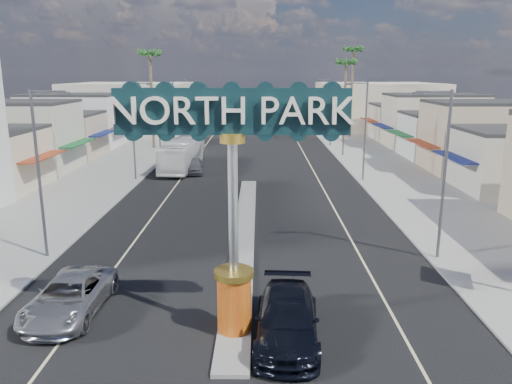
{
  "coord_description": "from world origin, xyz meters",
  "views": [
    {
      "loc": [
        0.95,
        -15.49,
        9.83
      ],
      "look_at": [
        0.78,
        9.91,
        3.73
      ],
      "focal_mm": 35.0,
      "sensor_mm": 36.0,
      "label": 1
    }
  ],
  "objects_px": {
    "palm_left_far": "(150,59)",
    "suv_left": "(70,296)",
    "car_parked_left": "(194,165)",
    "city_bus": "(183,154)",
    "gateway_sign": "(233,184)",
    "traffic_signal_left": "(174,120)",
    "streetlight_l_near": "(41,166)",
    "streetlight_l_mid": "(135,126)",
    "traffic_signal_right": "(329,121)",
    "streetlight_r_far": "(330,109)",
    "palm_right_far": "(353,55)",
    "streetlight_l_far": "(175,109)",
    "streetlight_r_near": "(442,167)",
    "streetlight_r_mid": "(364,126)",
    "suv_right": "(287,319)",
    "palm_right_mid": "(346,67)"
  },
  "relations": [
    {
      "from": "gateway_sign",
      "to": "palm_right_far",
      "type": "relative_size",
      "value": 0.65
    },
    {
      "from": "traffic_signal_left",
      "to": "streetlight_l_mid",
      "type": "bearing_deg",
      "value": -95.1
    },
    {
      "from": "streetlight_l_mid",
      "to": "car_parked_left",
      "type": "relative_size",
      "value": 1.97
    },
    {
      "from": "traffic_signal_right",
      "to": "suv_right",
      "type": "distance_m",
      "value": 43.18
    },
    {
      "from": "traffic_signal_right",
      "to": "palm_right_far",
      "type": "bearing_deg",
      "value": 72.1
    },
    {
      "from": "streetlight_l_far",
      "to": "streetlight_r_far",
      "type": "bearing_deg",
      "value": 0.0
    },
    {
      "from": "palm_right_mid",
      "to": "suv_right",
      "type": "xyz_separation_m",
      "value": [
        -11.0,
        -54.45,
        -9.77
      ]
    },
    {
      "from": "palm_left_far",
      "to": "palm_right_far",
      "type": "xyz_separation_m",
      "value": [
        28.0,
        12.0,
        0.89
      ]
    },
    {
      "from": "streetlight_l_mid",
      "to": "suv_right",
      "type": "distance_m",
      "value": 31.33
    },
    {
      "from": "streetlight_l_far",
      "to": "palm_right_mid",
      "type": "height_order",
      "value": "palm_right_mid"
    },
    {
      "from": "streetlight_l_near",
      "to": "streetlight_l_mid",
      "type": "relative_size",
      "value": 1.0
    },
    {
      "from": "streetlight_r_far",
      "to": "palm_right_far",
      "type": "xyz_separation_m",
      "value": [
        4.57,
        10.0,
        7.32
      ]
    },
    {
      "from": "streetlight_r_near",
      "to": "car_parked_left",
      "type": "height_order",
      "value": "streetlight_r_near"
    },
    {
      "from": "streetlight_l_near",
      "to": "city_bus",
      "type": "distance_m",
      "value": 26.0
    },
    {
      "from": "traffic_signal_right",
      "to": "streetlight_l_far",
      "type": "distance_m",
      "value": 21.2
    },
    {
      "from": "streetlight_r_mid",
      "to": "city_bus",
      "type": "relative_size",
      "value": 0.78
    },
    {
      "from": "city_bus",
      "to": "streetlight_r_far",
      "type": "bearing_deg",
      "value": 46.71
    },
    {
      "from": "streetlight_r_near",
      "to": "palm_left_far",
      "type": "height_order",
      "value": "palm_left_far"
    },
    {
      "from": "gateway_sign",
      "to": "streetlight_r_near",
      "type": "height_order",
      "value": "gateway_sign"
    },
    {
      "from": "streetlight_r_near",
      "to": "suv_left",
      "type": "xyz_separation_m",
      "value": [
        -17.35,
        -6.46,
        -4.28
      ]
    },
    {
      "from": "traffic_signal_right",
      "to": "streetlight_r_mid",
      "type": "bearing_deg",
      "value": -84.9
    },
    {
      "from": "traffic_signal_right",
      "to": "streetlight_r_far",
      "type": "distance_m",
      "value": 8.14
    },
    {
      "from": "traffic_signal_left",
      "to": "streetlight_l_near",
      "type": "height_order",
      "value": "streetlight_l_near"
    },
    {
      "from": "traffic_signal_left",
      "to": "car_parked_left",
      "type": "xyz_separation_m",
      "value": [
        3.56,
        -10.5,
        -3.49
      ]
    },
    {
      "from": "traffic_signal_right",
      "to": "suv_right",
      "type": "xyz_separation_m",
      "value": [
        -7.18,
        -42.44,
        -3.44
      ]
    },
    {
      "from": "palm_right_mid",
      "to": "city_bus",
      "type": "bearing_deg",
      "value": -134.35
    },
    {
      "from": "streetlight_l_mid",
      "to": "streetlight_l_near",
      "type": "bearing_deg",
      "value": -90.0
    },
    {
      "from": "palm_left_far",
      "to": "suv_left",
      "type": "relative_size",
      "value": 2.32
    },
    {
      "from": "car_parked_left",
      "to": "city_bus",
      "type": "relative_size",
      "value": 0.4
    },
    {
      "from": "city_bus",
      "to": "streetlight_r_mid",
      "type": "bearing_deg",
      "value": -14.28
    },
    {
      "from": "traffic_signal_right",
      "to": "streetlight_l_far",
      "type": "relative_size",
      "value": 0.67
    },
    {
      "from": "palm_right_mid",
      "to": "car_parked_left",
      "type": "distance_m",
      "value": 30.82
    },
    {
      "from": "palm_right_far",
      "to": "streetlight_l_near",
      "type": "bearing_deg",
      "value": -116.06
    },
    {
      "from": "streetlight_l_far",
      "to": "suv_right",
      "type": "bearing_deg",
      "value": -76.15
    },
    {
      "from": "traffic_signal_right",
      "to": "streetlight_r_mid",
      "type": "xyz_separation_m",
      "value": [
        1.25,
        -13.99,
        0.79
      ]
    },
    {
      "from": "streetlight_l_far",
      "to": "streetlight_r_near",
      "type": "xyz_separation_m",
      "value": [
        20.87,
        -42.0,
        0.0
      ]
    },
    {
      "from": "traffic_signal_right",
      "to": "palm_right_far",
      "type": "relative_size",
      "value": 0.43
    },
    {
      "from": "gateway_sign",
      "to": "traffic_signal_left",
      "type": "height_order",
      "value": "gateway_sign"
    },
    {
      "from": "palm_left_far",
      "to": "car_parked_left",
      "type": "distance_m",
      "value": 21.01
    },
    {
      "from": "traffic_signal_right",
      "to": "gateway_sign",
      "type": "bearing_deg",
      "value": -102.33
    },
    {
      "from": "gateway_sign",
      "to": "traffic_signal_right",
      "type": "xyz_separation_m",
      "value": [
        9.18,
        42.02,
        -1.65
      ]
    },
    {
      "from": "city_bus",
      "to": "palm_right_far",
      "type": "bearing_deg",
      "value": 53.61
    },
    {
      "from": "streetlight_l_far",
      "to": "palm_right_far",
      "type": "bearing_deg",
      "value": 21.46
    },
    {
      "from": "traffic_signal_right",
      "to": "palm_right_mid",
      "type": "height_order",
      "value": "palm_right_mid"
    },
    {
      "from": "streetlight_l_mid",
      "to": "gateway_sign",
      "type": "bearing_deg",
      "value": -69.58
    },
    {
      "from": "streetlight_l_near",
      "to": "streetlight_l_mid",
      "type": "bearing_deg",
      "value": 90.0
    },
    {
      "from": "gateway_sign",
      "to": "streetlight_r_far",
      "type": "relative_size",
      "value": 1.02
    },
    {
      "from": "streetlight_r_near",
      "to": "city_bus",
      "type": "xyz_separation_m",
      "value": [
        -17.43,
        25.54,
        -3.47
      ]
    },
    {
      "from": "traffic_signal_left",
      "to": "suv_left",
      "type": "height_order",
      "value": "traffic_signal_left"
    },
    {
      "from": "streetlight_l_far",
      "to": "suv_left",
      "type": "xyz_separation_m",
      "value": [
        3.51,
        -48.46,
        -4.28
      ]
    }
  ]
}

